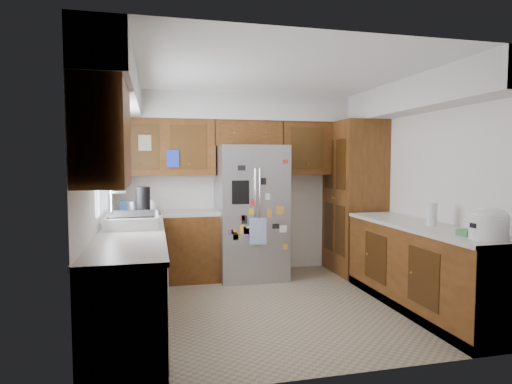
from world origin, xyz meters
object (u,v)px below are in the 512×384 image
pantry (354,198)px  fridge (251,212)px  rice_cooker (489,223)px  paper_towel (432,214)px

pantry → fridge: 1.51m
rice_cooker → paper_towel: 0.80m
pantry → fridge: size_ratio=1.19×
pantry → paper_towel: 1.73m
fridge → rice_cooker: 2.99m
fridge → paper_towel: fridge is taller
fridge → paper_towel: 2.35m
pantry → paper_towel: size_ratio=9.14×
pantry → rice_cooker: pantry is taller
fridge → rice_cooker: size_ratio=5.60×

